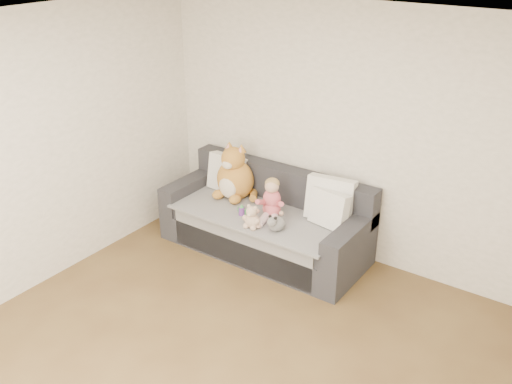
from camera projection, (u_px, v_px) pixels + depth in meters
room_shell at (231, 221)px, 4.03m from camera, size 5.00×5.00×5.00m
sofa at (266, 223)px, 6.09m from camera, size 2.20×0.94×0.85m
cushion_left at (227, 173)px, 6.37m from camera, size 0.46×0.23×0.43m
cushion_right_back at (330, 199)px, 5.74m from camera, size 0.51×0.29×0.46m
cushion_right_front at (329, 209)px, 5.63m from camera, size 0.42×0.24×0.38m
toddler at (271, 201)px, 5.79m from camera, size 0.32×0.43×0.42m
plush_cat at (234, 177)px, 6.21m from camera, size 0.52×0.45×0.65m
teddy_bear at (252, 219)px, 5.61m from camera, size 0.20×0.15×0.25m
plush_cow at (276, 223)px, 5.57m from camera, size 0.16×0.24×0.19m
sippy_cup at (242, 210)px, 5.87m from camera, size 0.11×0.07×0.12m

